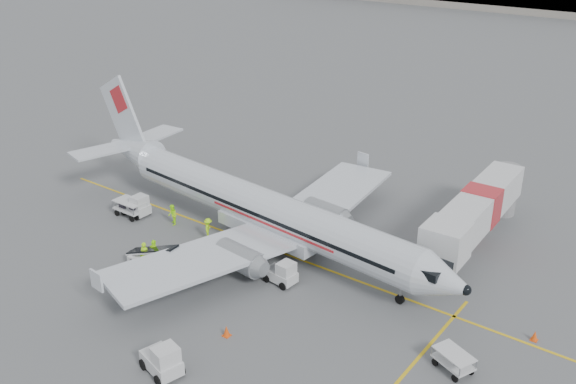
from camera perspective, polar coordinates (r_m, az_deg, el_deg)
name	(u,v)px	position (r m, az deg, el deg)	size (l,w,h in m)	color
ground	(272,249)	(46.54, -1.47, -5.08)	(360.00, 360.00, 0.00)	#56595B
stripe_lead	(272,249)	(46.53, -1.47, -5.08)	(44.00, 0.20, 0.01)	yellow
aircraft	(264,184)	(45.24, -2.14, 0.74)	(34.56, 27.08, 9.53)	silver
jet_bridge	(479,217)	(48.18, 16.61, -2.17)	(3.11, 16.59, 4.36)	silver
belt_loader	(154,251)	(44.39, -11.79, -5.16)	(5.06, 1.90, 2.74)	silver
tug_fore	(281,272)	(42.25, -0.66, -7.08)	(2.11, 1.21, 1.63)	silver
tug_mid	(161,358)	(35.51, -11.21, -14.23)	(2.42, 1.39, 1.87)	silver
tug_aft	(136,205)	(52.58, -13.39, -1.10)	(2.28, 1.31, 1.76)	silver
cart_loaded_a	(182,270)	(43.44, -9.36, -6.82)	(2.32, 1.37, 1.21)	silver
cart_loaded_b	(130,208)	(52.58, -13.85, -1.41)	(2.54, 1.50, 1.33)	silver
cart_empty_b	(453,361)	(36.31, 14.48, -14.37)	(2.16, 1.28, 1.13)	silver
cone_nose	(535,335)	(39.95, 21.08, -11.81)	(0.40, 0.40, 0.65)	#F34F0F
cone_port	(365,179)	(57.78, 6.87, 1.18)	(0.42, 0.42, 0.68)	#F34F0F
cone_stbd	(226,331)	(37.87, -5.49, -12.18)	(0.43, 0.43, 0.70)	#F34F0F
crew_a	(145,255)	(45.02, -12.62, -5.47)	(0.66, 0.44, 1.82)	#A0E711
crew_b	(172,215)	(50.38, -10.24, -2.02)	(0.81, 0.63, 1.67)	#A0E711
crew_c	(208,229)	(47.94, -7.10, -3.24)	(1.05, 0.61, 1.63)	#A0E711
crew_d	(155,252)	(45.08, -11.77, -5.28)	(1.12, 0.47, 1.91)	#A0E711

